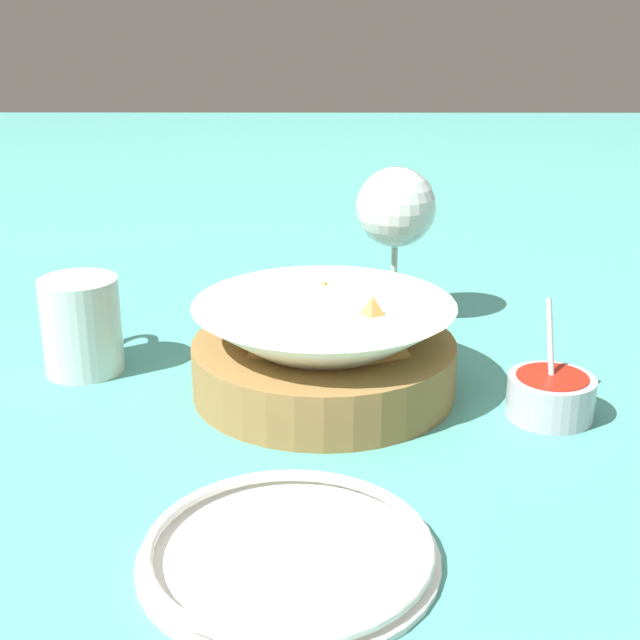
# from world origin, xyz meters

# --- Properties ---
(ground_plane) EXTENTS (4.00, 4.00, 0.00)m
(ground_plane) POSITION_xyz_m (0.00, 0.00, 0.00)
(ground_plane) COLOR teal
(food_basket) EXTENTS (0.23, 0.23, 0.10)m
(food_basket) POSITION_xyz_m (-0.01, 0.00, 0.04)
(food_basket) COLOR olive
(food_basket) RESTS_ON ground_plane
(sauce_cup) EXTENTS (0.07, 0.07, 0.09)m
(sauce_cup) POSITION_xyz_m (-0.06, -0.19, 0.02)
(sauce_cup) COLOR #B7B7BC
(sauce_cup) RESTS_ON ground_plane
(wine_glass) EXTENTS (0.08, 0.08, 0.17)m
(wine_glass) POSITION_xyz_m (0.18, -0.08, 0.12)
(wine_glass) COLOR silver
(wine_glass) RESTS_ON ground_plane
(beer_mug) EXTENTS (0.11, 0.07, 0.09)m
(beer_mug) POSITION_xyz_m (0.04, 0.23, 0.04)
(beer_mug) COLOR silver
(beer_mug) RESTS_ON ground_plane
(side_plate) EXTENTS (0.19, 0.19, 0.01)m
(side_plate) POSITION_xyz_m (-0.27, 0.02, 0.01)
(side_plate) COLOR white
(side_plate) RESTS_ON ground_plane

